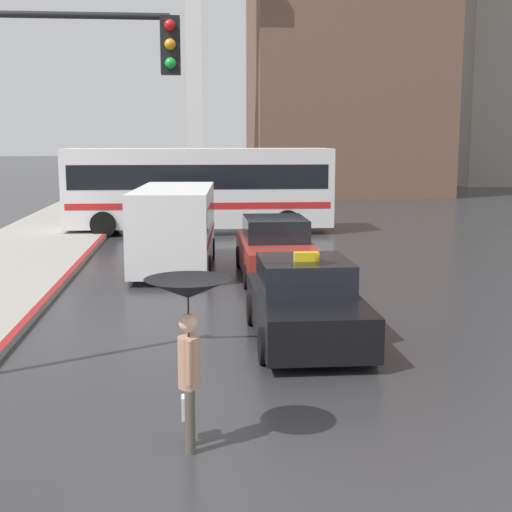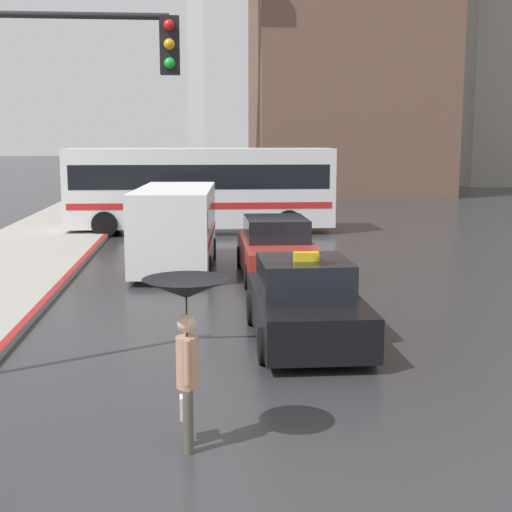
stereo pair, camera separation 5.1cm
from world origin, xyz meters
TOP-DOWN VIEW (x-y plane):
  - ground_plane at (0.00, 0.00)m, footprint 300.00×300.00m
  - taxi at (1.15, 5.67)m, footprint 1.91×4.01m
  - sedan_red at (1.32, 11.75)m, footprint 1.91×4.69m
  - ambulance_van at (-1.35, 13.16)m, footprint 2.34×5.48m
  - city_bus at (-0.59, 21.07)m, footprint 10.18×2.72m
  - pedestrian_with_umbrella at (-0.91, 1.25)m, footprint 0.99×0.99m
  - traffic_light at (-3.05, 3.94)m, footprint 3.53×0.38m
  - building_tower_far at (24.83, 51.67)m, footprint 10.14×12.85m
  - monument_cross at (-0.67, 34.71)m, footprint 7.93×0.90m

SIDE VIEW (x-z plane):
  - ground_plane at x=0.00m, z-range 0.00..0.00m
  - taxi at x=1.15m, z-range -0.14..1.48m
  - sedan_red at x=1.32m, z-range -0.07..1.48m
  - ambulance_van at x=-1.35m, z-range 0.13..2.39m
  - pedestrian_with_umbrella at x=-0.91m, z-range 0.63..2.67m
  - city_bus at x=-0.59m, z-range 0.18..3.42m
  - traffic_light at x=-3.05m, z-range 1.10..6.71m
  - monument_cross at x=-0.67m, z-range 1.21..19.24m
  - building_tower_far at x=24.83m, z-range 0.00..28.12m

